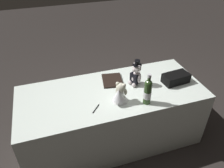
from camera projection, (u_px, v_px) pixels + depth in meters
The scene contains 8 objects.
ground_plane at pixel (112, 137), 2.81m from camera, with size 12.00×12.00×0.00m, color #2D2826.
reception_table at pixel (112, 116), 2.60m from camera, with size 2.02×0.85×0.72m, color white.
teddy_bear_groom at pixel (136, 75), 2.44m from camera, with size 0.15×0.15×0.30m.
teddy_bear_bride at pixel (120, 94), 2.20m from camera, with size 0.21×0.21×0.23m.
champagne_bottle at pixel (148, 91), 2.16m from camera, with size 0.08×0.08×0.34m.
signing_pen at pixel (96, 109), 2.16m from camera, with size 0.10×0.11×0.01m.
gift_case_black at pixel (176, 78), 2.51m from camera, with size 0.31×0.19×0.11m.
guestbook at pixel (112, 80), 2.55m from camera, with size 0.22×0.27×0.02m, color black.
Camera 1 is at (0.59, 1.80, 2.18)m, focal length 35.51 mm.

